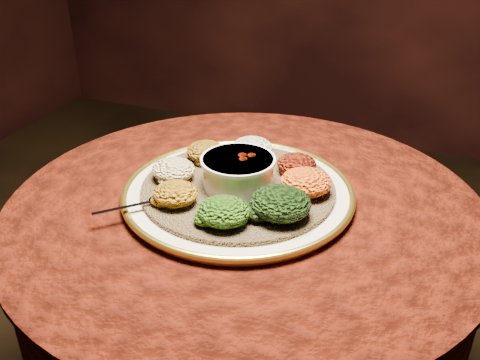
% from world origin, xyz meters
% --- Properties ---
extents(table, '(0.96, 0.96, 0.73)m').
position_xyz_m(table, '(0.00, 0.00, 0.55)').
color(table, black).
rests_on(table, ground).
extents(platter, '(0.55, 0.55, 0.02)m').
position_xyz_m(platter, '(-0.02, 0.01, 0.75)').
color(platter, beige).
rests_on(platter, table).
extents(injera, '(0.47, 0.47, 0.01)m').
position_xyz_m(injera, '(-0.02, 0.01, 0.76)').
color(injera, olive).
rests_on(injera, platter).
extents(stew_bowl, '(0.15, 0.15, 0.06)m').
position_xyz_m(stew_bowl, '(-0.02, 0.01, 0.80)').
color(stew_bowl, silver).
rests_on(stew_bowl, injera).
extents(spoon, '(0.11, 0.11, 0.01)m').
position_xyz_m(spoon, '(-0.14, -0.11, 0.77)').
color(spoon, silver).
rests_on(spoon, injera).
extents(portion_ayib, '(0.09, 0.09, 0.04)m').
position_xyz_m(portion_ayib, '(-0.04, 0.14, 0.78)').
color(portion_ayib, silver).
rests_on(portion_ayib, injera).
extents(portion_kitfo, '(0.08, 0.08, 0.04)m').
position_xyz_m(portion_kitfo, '(0.07, 0.11, 0.78)').
color(portion_kitfo, black).
rests_on(portion_kitfo, injera).
extents(portion_tikil, '(0.10, 0.09, 0.05)m').
position_xyz_m(portion_tikil, '(0.11, 0.03, 0.79)').
color(portion_tikil, '#A8670E').
rests_on(portion_tikil, injera).
extents(portion_gomen, '(0.11, 0.11, 0.05)m').
position_xyz_m(portion_gomen, '(0.09, -0.06, 0.79)').
color(portion_gomen, black).
rests_on(portion_gomen, injera).
extents(portion_mixveg, '(0.10, 0.09, 0.05)m').
position_xyz_m(portion_mixveg, '(0.01, -0.12, 0.78)').
color(portion_mixveg, '#9F3C0A').
rests_on(portion_mixveg, injera).
extents(portion_kik, '(0.09, 0.08, 0.04)m').
position_xyz_m(portion_kik, '(-0.10, -0.10, 0.78)').
color(portion_kik, '#A16E0E').
rests_on(portion_kik, injera).
extents(portion_timatim, '(0.09, 0.08, 0.04)m').
position_xyz_m(portion_timatim, '(-0.15, -0.01, 0.78)').
color(portion_timatim, maroon).
rests_on(portion_timatim, injera).
extents(portion_shiro, '(0.09, 0.08, 0.04)m').
position_xyz_m(portion_shiro, '(-0.13, 0.09, 0.78)').
color(portion_shiro, '#835E0F').
rests_on(portion_shiro, injera).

